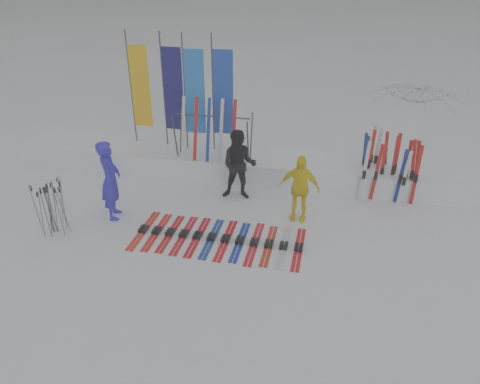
% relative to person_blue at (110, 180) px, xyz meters
% --- Properties ---
extents(ground, '(120.00, 120.00, 0.00)m').
position_rel_person_blue_xyz_m(ground, '(2.88, -1.61, -0.97)').
color(ground, white).
rests_on(ground, ground).
extents(snow_bank, '(14.00, 1.60, 0.60)m').
position_rel_person_blue_xyz_m(snow_bank, '(2.88, 2.99, -0.67)').
color(snow_bank, white).
rests_on(snow_bank, ground).
extents(person_blue, '(0.66, 0.81, 1.93)m').
position_rel_person_blue_xyz_m(person_blue, '(0.00, 0.00, 0.00)').
color(person_blue, '#2820BD').
rests_on(person_blue, ground).
extents(person_black, '(0.94, 0.77, 1.82)m').
position_rel_person_blue_xyz_m(person_black, '(2.72, 1.56, -0.06)').
color(person_black, black).
rests_on(person_black, ground).
extents(person_yellow, '(0.97, 0.46, 1.62)m').
position_rel_person_blue_xyz_m(person_yellow, '(4.30, 0.82, -0.16)').
color(person_yellow, yellow).
rests_on(person_yellow, ground).
extents(tent_canopy, '(3.52, 3.55, 2.42)m').
position_rel_person_blue_xyz_m(tent_canopy, '(7.07, 4.64, 0.25)').
color(tent_canopy, white).
rests_on(tent_canopy, ground).
extents(ski_row, '(3.71, 1.70, 0.07)m').
position_rel_person_blue_xyz_m(ski_row, '(2.69, -0.47, -0.93)').
color(ski_row, red).
rests_on(ski_row, ground).
extents(pole_cluster, '(0.76, 0.66, 1.25)m').
position_rel_person_blue_xyz_m(pole_cluster, '(-1.01, -0.93, -0.37)').
color(pole_cluster, '#595B60').
rests_on(pole_cluster, ground).
extents(feather_flags, '(3.02, 0.28, 3.20)m').
position_rel_person_blue_xyz_m(feather_flags, '(0.73, 3.20, 1.28)').
color(feather_flags, '#383A3F').
rests_on(feather_flags, ground).
extents(ski_rack, '(2.04, 0.80, 1.23)m').
position_rel_person_blue_xyz_m(ski_rack, '(1.78, 2.59, 0.42)').
color(ski_rack, '#383A3F').
rests_on(ski_rack, ground).
extents(upright_skis, '(1.35, 1.12, 1.70)m').
position_rel_person_blue_xyz_m(upright_skis, '(6.39, 2.52, -0.17)').
color(upright_skis, silver).
rests_on(upright_skis, ground).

